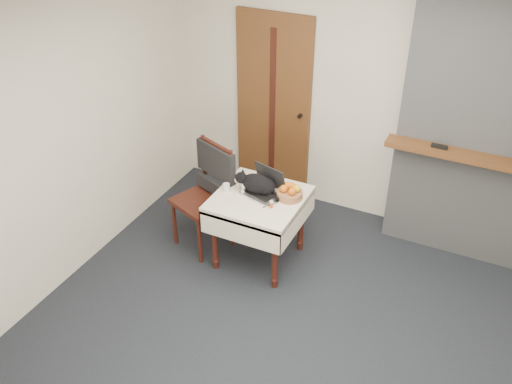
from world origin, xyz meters
TOP-DOWN VIEW (x-y plane):
  - ground at (0.00, 0.00)m, footprint 4.50×4.50m
  - room_shell at (0.00, 0.46)m, footprint 4.52×4.01m
  - door at (-1.20, 1.97)m, footprint 0.82×0.10m
  - chimney at (0.90, 1.85)m, footprint 1.62×0.48m
  - side_table at (-0.80, 0.81)m, footprint 0.78×0.78m
  - laptop at (-0.79, 0.89)m, footprint 0.39×0.36m
  - cat at (-0.84, 0.86)m, footprint 0.45×0.23m
  - cream_jar at (-1.11, 0.77)m, footprint 0.06×0.06m
  - pill_bottle at (-0.63, 0.70)m, footprint 0.03×0.03m
  - fruit_basket at (-0.55, 0.92)m, footprint 0.23×0.23m
  - desk_clutter at (-0.62, 0.81)m, footprint 0.11×0.10m
  - chair at (-1.34, 0.88)m, footprint 0.61×0.60m

SIDE VIEW (x-z plane):
  - ground at x=0.00m, z-range 0.00..0.00m
  - side_table at x=-0.80m, z-range 0.24..0.94m
  - chair at x=-1.34m, z-range 0.14..1.19m
  - desk_clutter at x=-0.62m, z-range 0.70..0.71m
  - pill_bottle at x=-0.63m, z-range 0.70..0.77m
  - cream_jar at x=-1.11m, z-range 0.70..0.77m
  - fruit_basket at x=-0.55m, z-range 0.69..0.82m
  - laptop at x=-0.79m, z-range 0.64..0.88m
  - cat at x=-0.84m, z-range 0.68..0.90m
  - door at x=-1.20m, z-range 0.00..2.00m
  - chimney at x=0.90m, z-range 0.00..2.60m
  - room_shell at x=0.00m, z-range 0.46..3.07m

